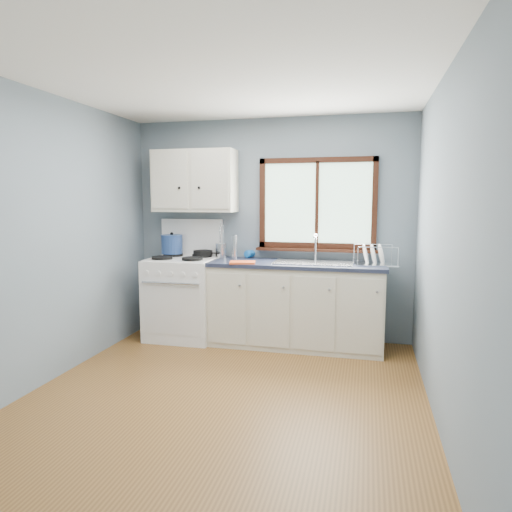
% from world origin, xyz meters
% --- Properties ---
extents(floor, '(3.20, 3.60, 0.02)m').
position_xyz_m(floor, '(0.00, 0.00, -0.01)').
color(floor, brown).
rests_on(floor, ground).
extents(ceiling, '(3.20, 3.60, 0.02)m').
position_xyz_m(ceiling, '(0.00, 0.00, 2.51)').
color(ceiling, white).
rests_on(ceiling, wall_back).
extents(wall_back, '(3.20, 0.02, 2.50)m').
position_xyz_m(wall_back, '(0.00, 1.81, 1.25)').
color(wall_back, slate).
rests_on(wall_back, ground).
extents(wall_front, '(3.20, 0.02, 2.50)m').
position_xyz_m(wall_front, '(0.00, -1.81, 1.25)').
color(wall_front, slate).
rests_on(wall_front, ground).
extents(wall_left, '(0.02, 3.60, 2.50)m').
position_xyz_m(wall_left, '(-1.61, 0.00, 1.25)').
color(wall_left, slate).
rests_on(wall_left, ground).
extents(wall_right, '(0.02, 3.60, 2.50)m').
position_xyz_m(wall_right, '(1.61, 0.00, 1.25)').
color(wall_right, slate).
rests_on(wall_right, ground).
extents(gas_range, '(0.76, 0.69, 1.36)m').
position_xyz_m(gas_range, '(-0.95, 1.47, 0.49)').
color(gas_range, white).
rests_on(gas_range, floor).
extents(base_cabinets, '(1.85, 0.60, 0.88)m').
position_xyz_m(base_cabinets, '(0.36, 1.49, 0.41)').
color(base_cabinets, beige).
rests_on(base_cabinets, floor).
extents(countertop, '(1.89, 0.64, 0.04)m').
position_xyz_m(countertop, '(0.36, 1.49, 0.90)').
color(countertop, '#181D2F').
rests_on(countertop, base_cabinets).
extents(sink, '(0.84, 0.46, 0.44)m').
position_xyz_m(sink, '(0.54, 1.49, 0.86)').
color(sink, silver).
rests_on(sink, countertop).
extents(window, '(1.36, 0.10, 1.03)m').
position_xyz_m(window, '(0.54, 1.77, 1.48)').
color(window, '#9EC6A8').
rests_on(window, wall_back).
extents(upper_cabinets, '(0.95, 0.35, 0.70)m').
position_xyz_m(upper_cabinets, '(-0.85, 1.63, 1.80)').
color(upper_cabinets, beige).
rests_on(upper_cabinets, wall_back).
extents(skillet, '(0.35, 0.26, 0.04)m').
position_xyz_m(skillet, '(-0.76, 1.62, 0.98)').
color(skillet, black).
rests_on(skillet, gas_range).
extents(stockpot, '(0.33, 0.33, 0.25)m').
position_xyz_m(stockpot, '(-1.14, 1.61, 1.07)').
color(stockpot, navy).
rests_on(stockpot, gas_range).
extents(utensil_crock, '(0.18, 0.18, 0.42)m').
position_xyz_m(utensil_crock, '(-0.55, 1.66, 1.01)').
color(utensil_crock, silver).
rests_on(utensil_crock, countertop).
extents(thermos, '(0.07, 0.07, 0.27)m').
position_xyz_m(thermos, '(-0.37, 1.59, 1.06)').
color(thermos, silver).
rests_on(thermos, countertop).
extents(soap_bottle, '(0.12, 0.12, 0.23)m').
position_xyz_m(soap_bottle, '(-0.26, 1.69, 1.04)').
color(soap_bottle, '#1359AA').
rests_on(soap_bottle, countertop).
extents(dish_towel, '(0.30, 0.24, 0.02)m').
position_xyz_m(dish_towel, '(-0.19, 1.28, 0.93)').
color(dish_towel, '#ED5323').
rests_on(dish_towel, countertop).
extents(dish_rack, '(0.46, 0.38, 0.22)m').
position_xyz_m(dish_rack, '(1.16, 1.49, 0.98)').
color(dish_rack, silver).
rests_on(dish_rack, countertop).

